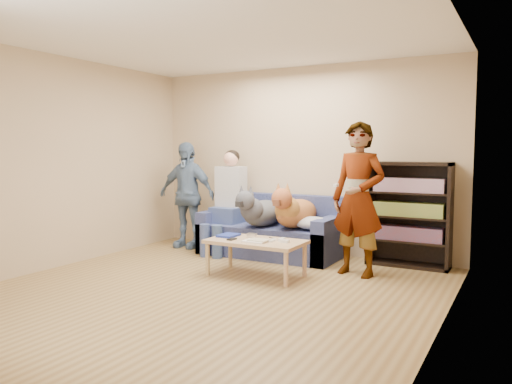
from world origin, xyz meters
The scene contains 26 objects.
ground centered at (0.00, 0.00, 0.00)m, with size 5.00×5.00×0.00m, color olive.
ceiling centered at (0.00, 0.00, 2.60)m, with size 5.00×5.00×0.00m, color white.
wall_back centered at (0.00, 2.50, 1.30)m, with size 4.50×4.50×0.00m, color tan.
wall_left centered at (-2.25, 0.00, 1.30)m, with size 5.00×5.00×0.00m, color tan.
wall_right centered at (2.25, 0.00, 1.30)m, with size 5.00×5.00×0.00m, color tan.
blanket centered at (0.43, 1.93, 0.51)m, with size 0.48×0.40×0.16m, color #B0B0B5.
person_standing_right centered at (1.13, 1.59, 0.89)m, with size 0.65×0.42×1.77m, color gray.
person_standing_left centered at (-1.60, 1.97, 0.78)m, with size 0.92×0.38×1.56m, color #6A83A9.
held_controller centered at (0.93, 1.39, 1.05)m, with size 0.04×0.12×0.03m, color white.
notebook_blue centered at (-0.28, 1.02, 0.43)m, with size 0.20×0.26×0.03m, color navy.
papers centered at (0.17, 0.87, 0.43)m, with size 0.26×0.20×0.01m, color white.
magazine centered at (0.20, 0.89, 0.44)m, with size 0.22×0.17×0.01m, color #BAAF95.
camera_silver centered at (0.00, 1.09, 0.45)m, with size 0.11×0.06×0.05m, color silver.
controller_a centered at (0.40, 1.07, 0.43)m, with size 0.04×0.13×0.03m, color white.
controller_b centered at (0.48, 0.99, 0.43)m, with size 0.09×0.06×0.03m, color white.
headphone_cup_a centered at (0.32, 0.95, 0.43)m, with size 0.07×0.07×0.02m, color silver.
headphone_cup_b centered at (0.32, 1.03, 0.43)m, with size 0.07×0.07×0.02m, color white.
pen_orange centered at (0.10, 0.81, 0.42)m, with size 0.01×0.01×0.14m, color #C2491B.
pen_black centered at (0.24, 1.15, 0.42)m, with size 0.01×0.01×0.14m, color black.
wallet centered at (-0.13, 0.85, 0.43)m, with size 0.07×0.12×0.01m, color black.
sofa centered at (-0.25, 2.10, 0.28)m, with size 1.90×0.85×0.82m.
person_seated centered at (-0.88, 1.97, 0.77)m, with size 0.40×0.73×1.47m.
dog_gray centered at (-0.29, 1.84, 0.63)m, with size 0.40×1.24×0.58m.
dog_tan centered at (0.16, 1.95, 0.65)m, with size 0.43×1.17×0.62m.
coffee_table centered at (0.12, 0.97, 0.37)m, with size 1.10×0.60×0.42m.
bookshelf centered at (1.55, 2.33, 0.68)m, with size 1.00×0.34×1.30m.
Camera 1 is at (2.83, -3.97, 1.47)m, focal length 35.00 mm.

